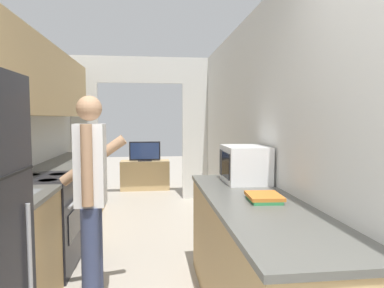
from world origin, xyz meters
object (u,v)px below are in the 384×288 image
(tv_cabinet, at_px, (145,175))
(range_oven, at_px, (41,223))
(person, at_px, (91,197))
(television, at_px, (145,152))
(microwave, at_px, (245,164))
(book_stack, at_px, (264,197))

(tv_cabinet, bearing_deg, range_oven, -104.26)
(person, bearing_deg, television, -4.45)
(television, bearing_deg, tv_cabinet, 90.00)
(microwave, distance_m, book_stack, 0.69)
(person, distance_m, microwave, 1.30)
(book_stack, height_order, television, television)
(television, bearing_deg, range_oven, -104.42)
(tv_cabinet, bearing_deg, microwave, -77.18)
(person, relative_size, tv_cabinet, 1.65)
(range_oven, height_order, television, range_oven)
(person, height_order, television, person)
(person, relative_size, microwave, 3.60)
(tv_cabinet, bearing_deg, person, -94.13)
(microwave, bearing_deg, person, -166.98)
(tv_cabinet, bearing_deg, television, -90.00)
(person, xyz_separation_m, television, (0.32, 4.34, -0.09))
(person, relative_size, book_stack, 5.85)
(person, distance_m, book_stack, 1.25)
(microwave, bearing_deg, book_stack, -94.79)
(person, bearing_deg, microwave, -77.26)
(microwave, bearing_deg, television, 102.95)
(book_stack, xyz_separation_m, tv_cabinet, (-0.88, 4.77, -0.62))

